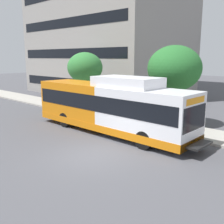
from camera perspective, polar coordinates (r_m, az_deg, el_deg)
name	(u,v)px	position (r m, az deg, el deg)	size (l,w,h in m)	color
ground_plane	(14,127)	(19.71, -20.21, -3.07)	(120.00, 120.00, 0.00)	#4C4C51
sidewalk_curb	(105,115)	(22.14, -1.45, -0.58)	(3.00, 56.00, 0.14)	#A8A399
transit_bus	(110,107)	(16.87, -0.40, 1.19)	(2.58, 12.25, 3.65)	white
street_tree_near_stop	(174,69)	(19.01, 13.25, 9.07)	(3.71, 3.71, 5.46)	#4C3823
street_tree_mid_block	(85,68)	(25.11, -5.82, 9.46)	(3.28, 3.28, 5.09)	#4C3823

